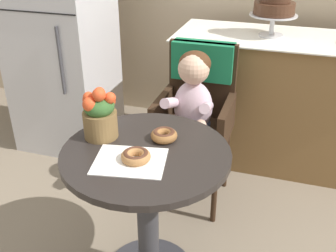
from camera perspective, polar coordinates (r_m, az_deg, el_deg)
The scene contains 10 objects.
cafe_table at distance 1.80m, azimuth -3.01°, elevation -9.32°, with size 0.72×0.72×0.72m.
wicker_chair at distance 2.35m, azimuth 4.31°, elevation 3.88°, with size 0.42×0.45×0.95m.
seated_child at distance 2.19m, azimuth 3.37°, elevation 3.20°, with size 0.27×0.32×0.73m.
paper_napkin at distance 1.61m, azimuth -5.46°, elevation -5.03°, with size 0.28×0.23×0.00m, color white.
donut_front at distance 1.74m, azimuth -0.57°, elevation -1.26°, with size 0.12×0.12×0.05m.
donut_mid at distance 1.60m, azimuth -4.62°, elevation -4.25°, with size 0.12×0.12×0.04m.
flower_vase at distance 1.75m, azimuth -9.79°, elevation 1.83°, with size 0.16×0.15×0.24m.
display_counter at distance 2.87m, azimuth 16.76°, elevation 3.31°, with size 1.56×0.62×0.90m.
tiered_cake_stand at distance 2.68m, azimuth 14.98°, elevation 16.40°, with size 0.30×0.30×0.33m.
refrigerator at distance 2.99m, azimuth -15.09°, elevation 12.63°, with size 0.64×0.63×1.70m.
Camera 1 is at (0.52, -1.33, 1.60)m, focal length 42.67 mm.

